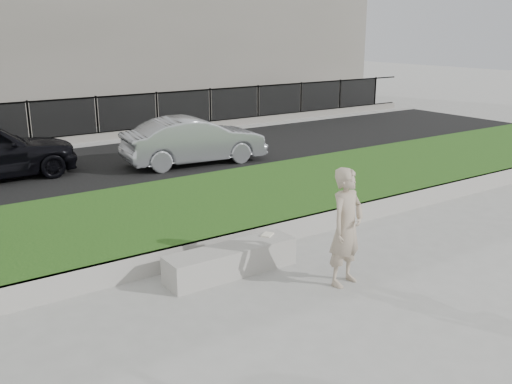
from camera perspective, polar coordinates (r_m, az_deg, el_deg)
ground at (r=9.15m, az=0.90°, el=-8.42°), size 90.00×90.00×0.00m
grass_bank at (r=11.48m, az=-7.82°, el=-2.31°), size 34.00×4.00×0.40m
grass_kerb at (r=9.87m, az=-2.61°, el=-5.29°), size 34.00×0.08×0.40m
street at (r=16.46m, az=-16.53°, el=2.16°), size 34.00×7.00×0.04m
far_pavement at (r=20.70m, az=-20.53°, el=4.68°), size 34.00×3.00×0.12m
iron_fence at (r=19.66m, az=-19.93°, el=5.61°), size 32.00×0.30×1.50m
stone_bench at (r=9.17m, az=-2.49°, el=-6.83°), size 2.20×0.55×0.45m
man at (r=8.69m, az=9.03°, el=-3.49°), size 0.74×0.57×1.83m
book at (r=9.57m, az=1.15°, el=-4.28°), size 0.27×0.25×0.02m
car_silver at (r=16.39m, az=-6.18°, el=5.14°), size 4.18×1.85×1.33m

